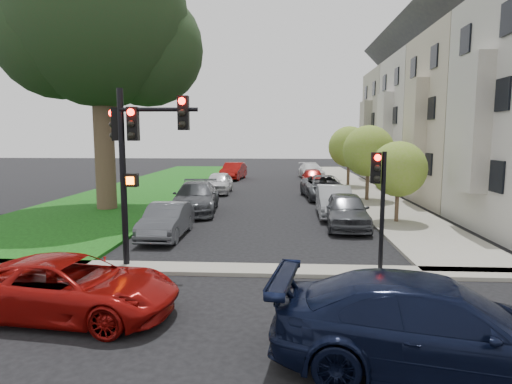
# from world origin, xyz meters

# --- Properties ---
(ground) EXTENTS (140.00, 140.00, 0.00)m
(ground) POSITION_xyz_m (0.00, 0.00, 0.00)
(ground) COLOR black
(ground) RESTS_ON ground
(grass_strip) EXTENTS (8.00, 44.00, 0.12)m
(grass_strip) POSITION_xyz_m (-9.00, 24.00, 0.06)
(grass_strip) COLOR black
(grass_strip) RESTS_ON ground
(sidewalk_right) EXTENTS (3.50, 44.00, 0.12)m
(sidewalk_right) POSITION_xyz_m (6.75, 24.00, 0.06)
(sidewalk_right) COLOR gray
(sidewalk_right) RESTS_ON ground
(sidewalk_cross) EXTENTS (60.00, 1.00, 0.12)m
(sidewalk_cross) POSITION_xyz_m (0.00, 2.00, 0.06)
(sidewalk_cross) COLOR gray
(sidewalk_cross) RESTS_ON ground
(house_b) EXTENTS (7.70, 7.55, 15.97)m
(house_b) POSITION_xyz_m (12.45, 15.50, 6.93)
(house_b) COLOR #9E9580
(house_b) RESTS_ON ground
(house_c) EXTENTS (7.70, 7.55, 15.97)m
(house_c) POSITION_xyz_m (12.45, 23.00, 6.93)
(house_c) COLOR silver
(house_c) RESTS_ON ground
(house_d) EXTENTS (7.70, 7.55, 15.97)m
(house_d) POSITION_xyz_m (12.45, 30.50, 6.93)
(house_d) COLOR gray
(house_d) RESTS_ON ground
(eucalyptus) EXTENTS (10.44, 9.47, 14.79)m
(eucalyptus) POSITION_xyz_m (-8.63, 12.25, 10.10)
(eucalyptus) COLOR brown
(eucalyptus) RESTS_ON ground
(small_tree_a) EXTENTS (2.53, 2.53, 3.79)m
(small_tree_a) POSITION_xyz_m (6.20, 9.47, 2.52)
(small_tree_a) COLOR brown
(small_tree_a) RESTS_ON ground
(small_tree_b) EXTENTS (3.13, 3.13, 4.69)m
(small_tree_b) POSITION_xyz_m (6.20, 16.36, 3.12)
(small_tree_b) COLOR brown
(small_tree_b) RESTS_ON ground
(small_tree_c) EXTENTS (3.22, 3.22, 4.82)m
(small_tree_c) POSITION_xyz_m (6.20, 23.98, 3.21)
(small_tree_c) COLOR brown
(small_tree_c) RESTS_ON ground
(traffic_signal_main) EXTENTS (2.62, 0.68, 5.37)m
(traffic_signal_main) POSITION_xyz_m (-3.38, 2.23, 3.71)
(traffic_signal_main) COLOR black
(traffic_signal_main) RESTS_ON ground
(traffic_signal_secondary) EXTENTS (0.46, 0.37, 3.55)m
(traffic_signal_secondary) POSITION_xyz_m (3.72, 2.19, 2.48)
(traffic_signal_secondary) COLOR black
(traffic_signal_secondary) RESTS_ON ground
(car_cross_near) EXTENTS (4.96, 2.66, 1.33)m
(car_cross_near) POSITION_xyz_m (-3.74, -1.36, 0.66)
(car_cross_near) COLOR maroon
(car_cross_near) RESTS_ON ground
(car_cross_far) EXTENTS (5.83, 3.15, 1.61)m
(car_cross_far) POSITION_xyz_m (3.50, -3.24, 0.80)
(car_cross_far) COLOR black
(car_cross_far) RESTS_ON ground
(car_parked_0) EXTENTS (1.97, 4.57, 1.54)m
(car_parked_0) POSITION_xyz_m (3.77, 8.50, 0.77)
(car_parked_0) COLOR #3F4247
(car_parked_0) RESTS_ON ground
(car_parked_1) EXTENTS (1.71, 4.66, 1.52)m
(car_parked_1) POSITION_xyz_m (3.57, 11.26, 0.76)
(car_parked_1) COLOR #999BA0
(car_parked_1) RESTS_ON ground
(car_parked_2) EXTENTS (3.02, 5.66, 1.51)m
(car_parked_2) POSITION_xyz_m (3.68, 17.35, 0.76)
(car_parked_2) COLOR #3F4247
(car_parked_2) RESTS_ON ground
(car_parked_3) EXTENTS (1.83, 4.34, 1.47)m
(car_parked_3) POSITION_xyz_m (3.43, 24.48, 0.73)
(car_parked_3) COLOR maroon
(car_parked_3) RESTS_ON ground
(car_parked_4) EXTENTS (2.51, 5.25, 1.48)m
(car_parked_4) POSITION_xyz_m (3.75, 31.35, 0.74)
(car_parked_4) COLOR silver
(car_parked_4) RESTS_ON ground
(car_parked_5) EXTENTS (1.42, 4.08, 1.34)m
(car_parked_5) POSITION_xyz_m (-3.63, 6.22, 0.67)
(car_parked_5) COLOR #3F4247
(car_parked_5) RESTS_ON ground
(car_parked_6) EXTENTS (2.70, 5.67, 1.60)m
(car_parked_6) POSITION_xyz_m (-3.60, 11.89, 0.80)
(car_parked_6) COLOR #3F4247
(car_parked_6) RESTS_ON ground
(car_parked_7) EXTENTS (1.84, 4.43, 1.50)m
(car_parked_7) POSITION_xyz_m (-3.56, 19.85, 0.75)
(car_parked_7) COLOR silver
(car_parked_7) RESTS_ON ground
(car_parked_9) EXTENTS (2.19, 4.98, 1.59)m
(car_parked_9) POSITION_xyz_m (-3.61, 29.82, 0.80)
(car_parked_9) COLOR maroon
(car_parked_9) RESTS_ON ground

